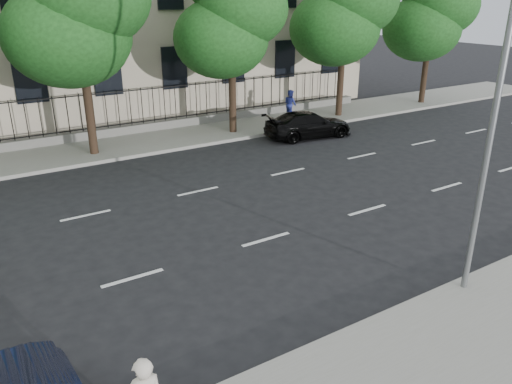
# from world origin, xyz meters

# --- Properties ---
(ground) EXTENTS (120.00, 120.00, 0.00)m
(ground) POSITION_xyz_m (0.00, 0.00, 0.00)
(ground) COLOR black
(ground) RESTS_ON ground
(near_sidewalk) EXTENTS (60.00, 4.00, 0.15)m
(near_sidewalk) POSITION_xyz_m (0.00, -4.00, 0.07)
(near_sidewalk) COLOR gray
(near_sidewalk) RESTS_ON ground
(far_sidewalk) EXTENTS (60.00, 4.00, 0.15)m
(far_sidewalk) POSITION_xyz_m (0.00, 14.00, 0.07)
(far_sidewalk) COLOR gray
(far_sidewalk) RESTS_ON ground
(lane_markings) EXTENTS (49.60, 4.62, 0.01)m
(lane_markings) POSITION_xyz_m (0.00, 4.75, 0.01)
(lane_markings) COLOR silver
(lane_markings) RESTS_ON ground
(iron_fence) EXTENTS (30.00, 0.50, 2.20)m
(iron_fence) POSITION_xyz_m (0.00, 15.70, 0.65)
(iron_fence) COLOR slate
(iron_fence) RESTS_ON far_sidewalk
(street_light) EXTENTS (0.25, 3.32, 8.05)m
(street_light) POSITION_xyz_m (2.50, -1.77, 5.15)
(street_light) COLOR slate
(street_light) RESTS_ON near_sidewalk
(tree_c) EXTENTS (5.89, 5.50, 9.80)m
(tree_c) POSITION_xyz_m (-1.96, 13.36, 6.41)
(tree_c) COLOR #382619
(tree_c) RESTS_ON far_sidewalk
(tree_d) EXTENTS (5.34, 4.94, 8.84)m
(tree_d) POSITION_xyz_m (5.04, 13.36, 5.84)
(tree_d) COLOR #382619
(tree_d) RESTS_ON far_sidewalk
(tree_e) EXTENTS (5.71, 5.31, 9.46)m
(tree_e) POSITION_xyz_m (12.04, 13.36, 6.20)
(tree_e) COLOR #382619
(tree_e) RESTS_ON far_sidewalk
(tree_f) EXTENTS (5.52, 5.12, 9.01)m
(tree_f) POSITION_xyz_m (19.04, 13.36, 5.88)
(tree_f) COLOR #382619
(tree_f) RESTS_ON far_sidewalk
(black_sedan) EXTENTS (4.66, 2.37, 1.29)m
(black_sedan) POSITION_xyz_m (7.88, 10.73, 0.65)
(black_sedan) COLOR black
(black_sedan) RESTS_ON ground
(pedestrian_far) EXTENTS (0.61, 0.77, 1.58)m
(pedestrian_far) POSITION_xyz_m (9.20, 14.09, 0.94)
(pedestrian_far) COLOR navy
(pedestrian_far) RESTS_ON far_sidewalk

